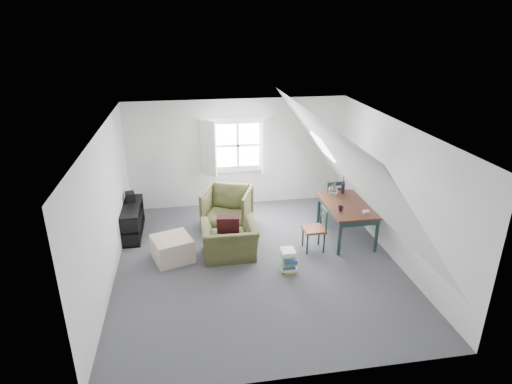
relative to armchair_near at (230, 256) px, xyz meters
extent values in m
plane|color=#454549|center=(0.47, -0.30, 0.00)|extent=(5.50, 5.50, 0.00)
plane|color=white|center=(0.47, -0.30, 2.50)|extent=(5.50, 5.50, 0.00)
plane|color=silver|center=(0.47, 2.45, 1.25)|extent=(5.00, 0.00, 5.00)
plane|color=silver|center=(0.47, -3.05, 1.25)|extent=(5.00, 0.00, 5.00)
plane|color=silver|center=(-2.03, -0.30, 1.25)|extent=(0.00, 5.50, 5.50)
plane|color=silver|center=(2.97, -0.30, 1.25)|extent=(0.00, 5.50, 5.50)
plane|color=white|center=(-1.08, -0.30, 1.78)|extent=(3.19, 5.50, 4.48)
plane|color=white|center=(2.02, -0.30, 1.78)|extent=(3.19, 5.50, 4.48)
cube|color=white|center=(0.47, 2.43, 1.45)|extent=(1.30, 0.04, 1.30)
cube|color=white|center=(-0.21, 2.27, 1.45)|extent=(0.35, 0.35, 1.25)
cube|color=white|center=(1.15, 2.27, 1.45)|extent=(0.35, 0.35, 1.25)
cube|color=white|center=(0.47, 2.42, 1.45)|extent=(1.00, 0.02, 1.00)
cube|color=white|center=(0.47, 2.40, 1.45)|extent=(1.08, 0.04, 0.05)
cube|color=white|center=(0.47, 2.40, 1.45)|extent=(0.05, 0.04, 1.08)
cube|color=white|center=(2.02, 1.00, 1.75)|extent=(0.35, 0.75, 0.47)
imported|color=#424423|center=(0.00, 0.00, 0.00)|extent=(1.01, 0.88, 0.65)
imported|color=#424423|center=(0.09, 1.21, 0.00)|extent=(1.21, 1.23, 0.87)
cube|color=#3A0F17|center=(0.00, 0.15, 0.57)|extent=(0.44, 0.29, 0.43)
cube|color=#B7A18E|center=(-1.05, 0.06, 0.22)|extent=(0.83, 0.83, 0.44)
cube|color=#37190E|center=(2.39, 0.37, 0.72)|extent=(0.88, 1.47, 0.04)
cube|color=#1D302E|center=(2.39, 0.37, 0.64)|extent=(0.78, 1.37, 0.12)
cylinder|color=#1D302E|center=(2.03, -0.28, 0.35)|extent=(0.07, 0.07, 0.70)
cylinder|color=#1D302E|center=(2.76, -0.28, 0.35)|extent=(0.07, 0.07, 0.70)
cylinder|color=#1D302E|center=(2.03, 1.03, 0.35)|extent=(0.07, 0.07, 0.70)
cylinder|color=#1D302E|center=(2.76, 1.03, 0.35)|extent=(0.07, 0.07, 0.70)
sphere|color=silver|center=(2.24, 0.82, 0.85)|extent=(0.21, 0.21, 0.21)
cylinder|color=silver|center=(2.24, 0.82, 0.98)|extent=(0.07, 0.07, 0.11)
cylinder|color=black|center=(2.49, 0.92, 0.85)|extent=(0.07, 0.07, 0.23)
cylinder|color=#3F2D1E|center=(2.49, 0.92, 1.10)|extent=(0.03, 0.05, 0.40)
cylinder|color=#3F2D1E|center=(2.51, 0.93, 1.10)|extent=(0.04, 0.06, 0.40)
cylinder|color=#3F2D1E|center=(2.48, 0.91, 1.10)|extent=(0.05, 0.07, 0.40)
imported|color=black|center=(2.14, 0.07, 0.74)|extent=(0.12, 0.12, 0.10)
cube|color=white|center=(2.59, -0.08, 0.75)|extent=(0.13, 0.09, 0.04)
cube|color=brown|center=(2.42, 1.33, 0.46)|extent=(0.43, 0.43, 0.05)
cylinder|color=#1D302E|center=(2.59, 1.51, 0.22)|extent=(0.04, 0.04, 0.44)
cylinder|color=#1D302E|center=(2.59, 1.16, 0.22)|extent=(0.04, 0.04, 0.44)
cylinder|color=#1D302E|center=(2.24, 1.51, 0.22)|extent=(0.04, 0.04, 0.44)
cylinder|color=#1D302E|center=(2.24, 1.16, 0.22)|extent=(0.04, 0.04, 0.44)
cylinder|color=#1D302E|center=(2.59, 1.14, 0.69)|extent=(0.04, 0.04, 0.46)
cylinder|color=#1D302E|center=(2.24, 1.14, 0.69)|extent=(0.04, 0.04, 0.46)
cube|color=#1D302E|center=(2.42, 1.14, 0.87)|extent=(0.35, 0.03, 0.08)
cube|color=#1D302E|center=(2.42, 1.14, 0.74)|extent=(0.35, 0.03, 0.06)
cube|color=brown|center=(1.61, 0.00, 0.43)|extent=(0.40, 0.40, 0.05)
cylinder|color=#1D302E|center=(1.45, 0.16, 0.21)|extent=(0.03, 0.03, 0.41)
cylinder|color=#1D302E|center=(1.78, 0.16, 0.21)|extent=(0.03, 0.03, 0.41)
cylinder|color=#1D302E|center=(1.45, -0.16, 0.21)|extent=(0.03, 0.03, 0.41)
cylinder|color=#1D302E|center=(1.78, -0.16, 0.21)|extent=(0.03, 0.03, 0.41)
cylinder|color=#1D302E|center=(1.79, 0.16, 0.64)|extent=(0.03, 0.03, 0.43)
cylinder|color=#1D302E|center=(1.79, -0.16, 0.64)|extent=(0.03, 0.03, 0.43)
cube|color=#1D302E|center=(1.79, 0.00, 0.81)|extent=(0.03, 0.33, 0.08)
cube|color=#1D302E|center=(1.79, 0.00, 0.69)|extent=(0.03, 0.33, 0.06)
cube|color=black|center=(-1.89, 1.22, 0.02)|extent=(0.41, 1.24, 0.03)
cube|color=black|center=(-1.89, 1.22, 0.31)|extent=(0.41, 1.24, 0.03)
cube|color=black|center=(-1.89, 1.22, 0.62)|extent=(0.41, 1.24, 0.03)
cube|color=black|center=(-1.89, 0.62, 0.31)|extent=(0.41, 0.03, 0.62)
cube|color=black|center=(-1.89, 1.83, 0.31)|extent=(0.41, 0.03, 0.62)
cube|color=#264C99|center=(-1.89, 0.86, 0.13)|extent=(0.19, 0.21, 0.23)
cube|color=red|center=(-1.89, 1.33, 0.13)|extent=(0.19, 0.25, 0.23)
cube|color=white|center=(-1.89, 1.02, 0.43)|extent=(0.19, 0.23, 0.21)
cube|color=black|center=(-1.89, 1.47, 0.72)|extent=(0.23, 0.28, 0.20)
cube|color=#B29933|center=(0.99, -0.68, 0.02)|extent=(0.22, 0.28, 0.04)
cube|color=white|center=(0.96, -0.66, 0.05)|extent=(0.28, 0.31, 0.03)
cube|color=white|center=(1.00, -0.68, 0.09)|extent=(0.23, 0.31, 0.04)
cube|color=#337F4C|center=(0.94, -0.68, 0.12)|extent=(0.23, 0.29, 0.03)
cube|color=#264C99|center=(0.97, -0.70, 0.15)|extent=(0.25, 0.32, 0.03)
cube|color=#B29933|center=(0.96, -0.67, 0.17)|extent=(0.22, 0.28, 0.03)
cube|color=#B29933|center=(0.97, -0.66, 0.20)|extent=(0.25, 0.31, 0.04)
cube|color=#264C99|center=(1.00, -0.70, 0.24)|extent=(0.25, 0.32, 0.04)
cube|color=#264C99|center=(0.97, -0.70, 0.28)|extent=(0.25, 0.31, 0.03)
cube|color=#B29933|center=(0.97, -0.64, 0.31)|extent=(0.23, 0.29, 0.04)
cube|color=white|center=(0.96, -0.65, 0.35)|extent=(0.24, 0.27, 0.04)
cube|color=white|center=(0.96, -0.65, 0.39)|extent=(0.24, 0.28, 0.03)
camera|label=1|loc=(-0.65, -6.97, 4.12)|focal=30.00mm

